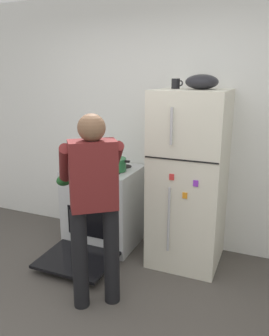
{
  "coord_description": "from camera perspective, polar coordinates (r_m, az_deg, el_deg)",
  "views": [
    {
      "loc": [
        1.24,
        -1.58,
        1.87
      ],
      "look_at": [
        0.01,
        1.32,
        1.0
      ],
      "focal_mm": 36.29,
      "sensor_mm": 36.0,
      "label": 1
    }
  ],
  "objects": [
    {
      "name": "kitchen_wall_back",
      "position": [
        3.78,
        3.61,
        7.49
      ],
      "size": [
        6.0,
        0.1,
        2.7
      ],
      "primitive_type": "cube",
      "color": "white",
      "rests_on": "ground"
    },
    {
      "name": "refrigerator",
      "position": [
        3.39,
        9.1,
        -1.92
      ],
      "size": [
        0.68,
        0.72,
        1.74
      ],
      "color": "silver",
      "rests_on": "ground"
    },
    {
      "name": "stove_range",
      "position": [
        3.85,
        -5.23,
        -6.57
      ],
      "size": [
        0.76,
        1.21,
        0.89
      ],
      "color": "silver",
      "rests_on": "ground"
    },
    {
      "name": "person_cook",
      "position": [
        2.7,
        -6.95,
        -4.49
      ],
      "size": [
        0.69,
        0.74,
        1.6
      ],
      "color": "black",
      "rests_on": "ground"
    },
    {
      "name": "red_pot",
      "position": [
        3.59,
        -3.42,
        0.62
      ],
      "size": [
        0.35,
        0.25,
        0.13
      ],
      "color": "#236638",
      "rests_on": "stove_range"
    },
    {
      "name": "coffee_mug",
      "position": [
        3.34,
        6.97,
        13.89
      ],
      "size": [
        0.11,
        0.08,
        0.1
      ],
      "color": "black",
      "rests_on": "refrigerator"
    },
    {
      "name": "pepper_mill",
      "position": [
        4.01,
        -7.74,
        2.18
      ],
      "size": [
        0.05,
        0.05,
        0.14
      ],
      "primitive_type": "cylinder",
      "color": "brown",
      "rests_on": "stove_range"
    },
    {
      "name": "mixing_bowl",
      "position": [
        3.23,
        11.25,
        14.0
      ],
      "size": [
        0.3,
        0.3,
        0.13
      ],
      "primitive_type": "ellipsoid",
      "color": "black",
      "rests_on": "refrigerator"
    }
  ]
}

